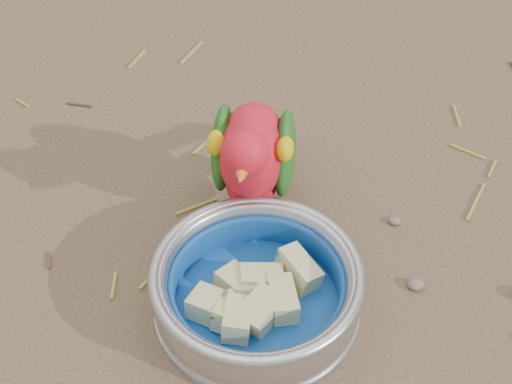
# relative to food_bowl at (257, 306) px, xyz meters

# --- Properties ---
(ground) EXTENTS (60.00, 60.00, 0.00)m
(ground) POSITION_rel_food_bowl_xyz_m (-0.01, 0.03, -0.01)
(ground) COLOR brown
(food_bowl) EXTENTS (0.20, 0.20, 0.02)m
(food_bowl) POSITION_rel_food_bowl_xyz_m (0.00, 0.00, 0.00)
(food_bowl) COLOR #B2B2BA
(food_bowl) RESTS_ON ground
(bowl_wall) EXTENTS (0.20, 0.20, 0.04)m
(bowl_wall) POSITION_rel_food_bowl_xyz_m (0.00, 0.00, 0.03)
(bowl_wall) COLOR #B2B2BA
(bowl_wall) RESTS_ON food_bowl
(fruit_wedges) EXTENTS (0.12, 0.12, 0.03)m
(fruit_wedges) POSITION_rel_food_bowl_xyz_m (-0.00, 0.00, 0.02)
(fruit_wedges) COLOR #D5C888
(fruit_wedges) RESTS_ON food_bowl
(lory_parrot) EXTENTS (0.10, 0.19, 0.15)m
(lory_parrot) POSITION_rel_food_bowl_xyz_m (-0.02, 0.13, 0.07)
(lory_parrot) COLOR red
(lory_parrot) RESTS_ON ground
(ground_debris) EXTENTS (0.90, 0.80, 0.01)m
(ground_debris) POSITION_rel_food_bowl_xyz_m (-0.06, 0.06, -0.01)
(ground_debris) COLOR #9C933F
(ground_debris) RESTS_ON ground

